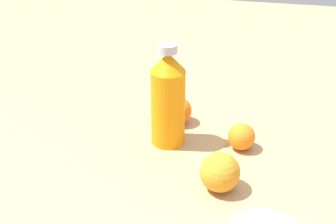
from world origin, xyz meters
name	(u,v)px	position (x,y,z in m)	size (l,w,h in m)	color
ground_plane	(186,135)	(0.00, 0.00, 0.00)	(2.40, 2.40, 0.00)	tan
water_bottle	(168,98)	(0.04, 0.04, 0.12)	(0.08, 0.08, 0.25)	orange
orange_0	(220,172)	(-0.10, 0.19, 0.04)	(0.08, 0.08, 0.08)	orange
orange_1	(242,137)	(-0.14, 0.03, 0.03)	(0.06, 0.06, 0.06)	orange
orange_2	(178,111)	(0.03, -0.06, 0.03)	(0.07, 0.07, 0.07)	orange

